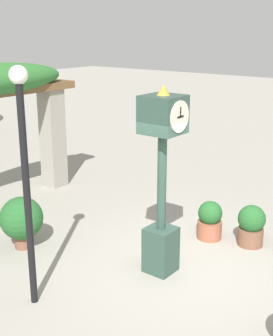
% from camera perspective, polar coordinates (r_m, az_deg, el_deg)
% --- Properties ---
extents(ground_plane, '(60.00, 60.00, 0.00)m').
position_cam_1_polar(ground_plane, '(8.00, 5.56, -12.03)').
color(ground_plane, gray).
extents(pedestal_clock, '(0.57, 0.62, 3.04)m').
position_cam_1_polar(pedestal_clock, '(7.25, 3.12, -0.93)').
color(pedestal_clock, '#2D473D').
rests_on(pedestal_clock, ground).
extents(potted_plant_near_right, '(0.50, 0.50, 0.77)m').
position_cam_1_polar(potted_plant_near_right, '(8.82, 13.82, -6.77)').
color(potted_plant_near_right, brown).
rests_on(potted_plant_near_right, ground).
extents(potted_plant_far_left, '(0.78, 0.78, 0.96)m').
position_cam_1_polar(potted_plant_far_left, '(8.66, -13.84, -6.09)').
color(potted_plant_far_left, brown).
rests_on(potted_plant_far_left, ground).
extents(potted_plant_far_right, '(0.46, 0.46, 0.74)m').
position_cam_1_polar(potted_plant_far_right, '(8.96, 8.93, -6.32)').
color(potted_plant_far_right, '#9E563D').
rests_on(potted_plant_far_right, ground).
extents(lamp_post, '(0.25, 0.25, 3.39)m').
position_cam_1_polar(lamp_post, '(6.41, -13.48, 0.64)').
color(lamp_post, black).
rests_on(lamp_post, ground).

